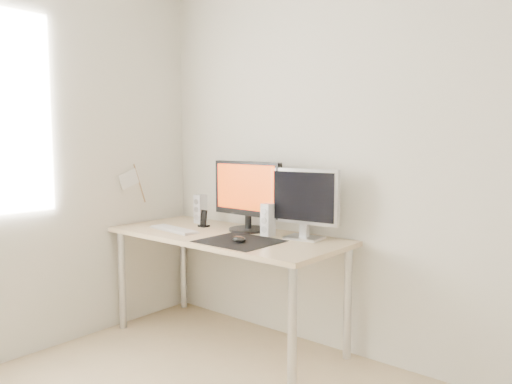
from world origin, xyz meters
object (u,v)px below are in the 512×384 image
Objects in this scene: second_monitor at (305,200)px; speaker_left at (200,209)px; main_monitor at (247,193)px; mouse at (239,239)px; desk at (226,246)px; keyboard at (174,229)px; speaker_right at (268,220)px; phone_dock at (204,222)px.

second_monitor reaches higher than speaker_left.
main_monitor is 1.22× the size of second_monitor.
mouse is 0.48× the size of speaker_left.
main_monitor reaches higher than desk.
mouse reaches higher than desk.
speaker_right is at bearing 22.41° from keyboard.
desk is at bearing -16.65° from phone_dock.
speaker_right is (0.22, -0.06, -0.15)m from main_monitor.
speaker_left is 0.69m from speaker_right.
desk is 0.61m from second_monitor.
second_monitor is 2.16× the size of speaker_left.
speaker_right is at bearing -163.19° from second_monitor.
desk is at bearing -102.78° from main_monitor.
speaker_left reaches higher than keyboard.
mouse is 0.84× the size of phone_dock.
speaker_right reaches higher than phone_dock.
keyboard reaches higher than desk.
mouse is 0.22× the size of second_monitor.
main_monitor reaches higher than keyboard.
mouse is at bearing -125.08° from second_monitor.
main_monitor is at bearing 77.22° from desk.
desk is at bearing 21.40° from keyboard.
phone_dock is at bearing -177.45° from speaker_right.
main_monitor reaches higher than speaker_right.
desk is 0.33m from phone_dock.
speaker_right is 0.67m from keyboard.
mouse is at bearing -31.95° from desk.
main_monitor is 0.41m from phone_dock.
main_monitor is 0.55m from keyboard.
keyboard is at bearing -158.60° from desk.
desk is at bearing 148.05° from mouse.
main_monitor is at bearing 165.85° from speaker_right.
phone_dock is (-0.30, 0.09, 0.11)m from desk.
desk is at bearing -23.32° from speaker_left.
second_monitor is at bearing 20.57° from desk.
second_monitor reaches higher than mouse.
mouse is 0.45m from main_monitor.
speaker_left is (-0.92, 0.00, -0.14)m from second_monitor.
second_monitor is at bearing 6.85° from phone_dock.
mouse is at bearing -56.90° from main_monitor.
speaker_left is 1.00× the size of speaker_right.
mouse is at bearing -24.10° from phone_dock.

